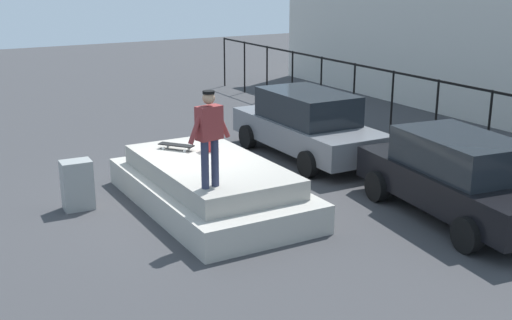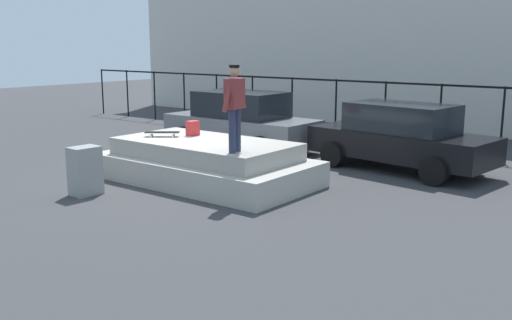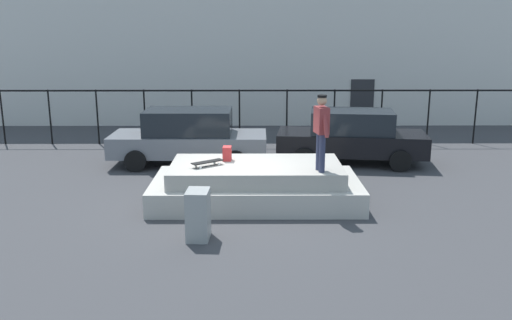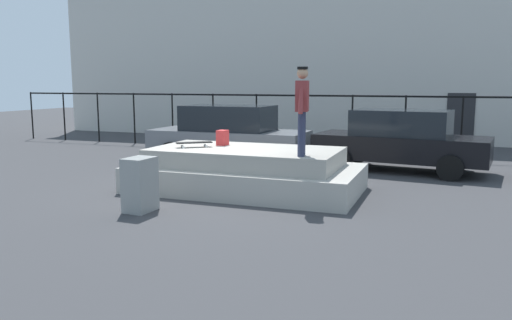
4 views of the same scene
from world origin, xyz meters
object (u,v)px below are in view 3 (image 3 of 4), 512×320
(skateboarder, at_px, (321,127))
(car_grey_sedan_near, at_px, (189,137))
(utility_box, at_px, (198,215))
(skateboard, at_px, (207,162))
(backpack, at_px, (227,153))
(car_black_sedan_mid, at_px, (351,136))

(skateboarder, bearing_deg, car_grey_sedan_near, 128.22)
(car_grey_sedan_near, height_order, utility_box, car_grey_sedan_near)
(skateboard, relative_size, car_grey_sedan_near, 0.16)
(skateboarder, bearing_deg, utility_box, -146.95)
(backpack, height_order, car_black_sedan_mid, car_black_sedan_mid)
(skateboard, distance_m, car_black_sedan_mid, 5.83)
(skateboard, relative_size, utility_box, 0.75)
(utility_box, bearing_deg, car_black_sedan_mid, 59.46)
(skateboarder, height_order, utility_box, skateboarder)
(backpack, xyz_separation_m, car_grey_sedan_near, (-1.34, 3.43, -0.26))
(skateboarder, relative_size, backpack, 4.96)
(skateboarder, height_order, skateboard, skateboarder)
(skateboard, distance_m, backpack, 0.73)
(car_grey_sedan_near, bearing_deg, skateboarder, -51.78)
(car_black_sedan_mid, relative_size, utility_box, 4.66)
(skateboard, xyz_separation_m, backpack, (0.44, 0.57, 0.07))
(skateboarder, xyz_separation_m, skateboard, (-2.61, 0.46, -0.91))
(skateboarder, distance_m, backpack, 2.55)
(backpack, distance_m, car_grey_sedan_near, 3.69)
(car_black_sedan_mid, height_order, utility_box, car_black_sedan_mid)
(skateboarder, height_order, car_grey_sedan_near, skateboarder)
(skateboarder, bearing_deg, skateboard, 170.08)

